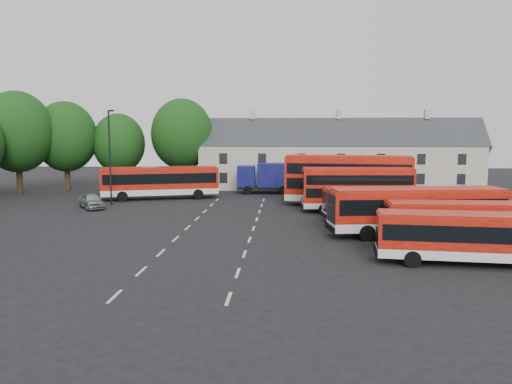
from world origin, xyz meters
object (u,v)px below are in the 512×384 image
at_px(bus_row_a, 472,234).
at_px(box_truck, 273,176).
at_px(bus_dd_south, 357,187).
at_px(lamppost, 110,155).
at_px(silver_car, 92,201).

distance_m(bus_row_a, box_truck, 33.74).
relative_size(bus_row_a, bus_dd_south, 1.02).
relative_size(bus_row_a, lamppost, 1.09).
xyz_separation_m(silver_car, lamppost, (1.20, 2.03, 4.25)).
xyz_separation_m(box_truck, silver_car, (-16.85, -13.01, -1.29)).
relative_size(bus_row_a, box_truck, 1.23).
xyz_separation_m(box_truck, lamppost, (-15.65, -10.98, 2.96)).
height_order(bus_row_a, silver_car, bus_row_a).
bearing_deg(bus_dd_south, lamppost, 170.35).
xyz_separation_m(bus_row_a, bus_dd_south, (-3.63, 18.10, 0.60)).
relative_size(bus_dd_south, box_truck, 1.20).
distance_m(bus_row_a, bus_dd_south, 18.47).
distance_m(box_truck, silver_car, 21.33).
relative_size(bus_dd_south, silver_car, 2.34).
height_order(bus_row_a, box_truck, box_truck).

